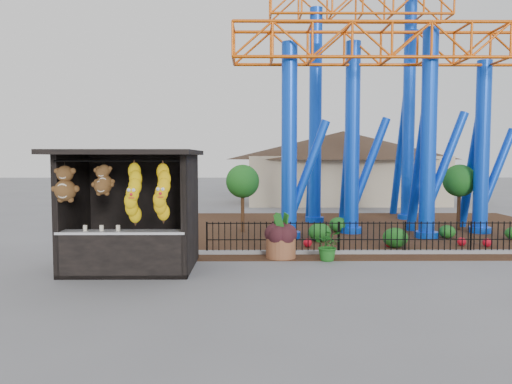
{
  "coord_description": "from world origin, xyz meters",
  "views": [
    {
      "loc": [
        0.15,
        -11.91,
        2.94
      ],
      "look_at": [
        0.27,
        1.5,
        2.0
      ],
      "focal_mm": 35.0,
      "sensor_mm": 36.0,
      "label": 1
    }
  ],
  "objects_px": {
    "prize_booth": "(129,212)",
    "terracotta_planter": "(281,248)",
    "potted_plant": "(329,245)",
    "roller_coaster": "(376,69)"
  },
  "relations": [
    {
      "from": "prize_booth",
      "to": "terracotta_planter",
      "type": "relative_size",
      "value": 4.04
    },
    {
      "from": "roller_coaster",
      "to": "terracotta_planter",
      "type": "bearing_deg",
      "value": -125.49
    },
    {
      "from": "prize_booth",
      "to": "terracotta_planter",
      "type": "bearing_deg",
      "value": 21.19
    },
    {
      "from": "prize_booth",
      "to": "roller_coaster",
      "type": "xyz_separation_m",
      "value": [
        8.13,
        7.33,
        4.91
      ]
    },
    {
      "from": "terracotta_planter",
      "to": "prize_booth",
      "type": "bearing_deg",
      "value": -158.81
    },
    {
      "from": "roller_coaster",
      "to": "terracotta_planter",
      "type": "relative_size",
      "value": 12.69
    },
    {
      "from": "terracotta_planter",
      "to": "potted_plant",
      "type": "xyz_separation_m",
      "value": [
        1.33,
        -0.38,
        0.15
      ]
    },
    {
      "from": "terracotta_planter",
      "to": "potted_plant",
      "type": "height_order",
      "value": "potted_plant"
    },
    {
      "from": "prize_booth",
      "to": "roller_coaster",
      "type": "relative_size",
      "value": 0.32
    },
    {
      "from": "potted_plant",
      "to": "prize_booth",
      "type": "bearing_deg",
      "value": -157.3
    }
  ]
}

